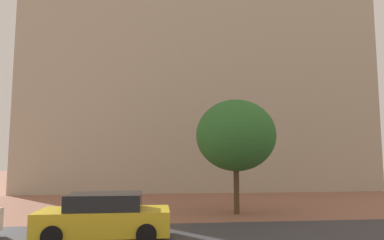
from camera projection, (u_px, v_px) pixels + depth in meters
The scene contains 3 objects.
landmark_building at pixel (193, 79), 32.26m from camera, with size 28.74×11.94×36.74m.
car_yellow at pixel (105, 217), 11.41m from camera, with size 4.30×2.00×1.49m.
tree_curb_far at pixel (236, 135), 16.71m from camera, with size 3.88×3.88×5.51m.
Camera 1 is at (-1.33, -1.39, 2.71)m, focal length 32.03 mm.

